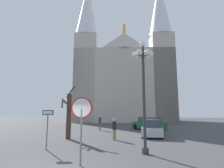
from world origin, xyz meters
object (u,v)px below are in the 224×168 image
at_px(bare_tree, 69,114).
at_px(pedestrian_walking, 114,127).
at_px(pedestrian_standing, 100,121).
at_px(stop_sign, 82,116).
at_px(parked_car_far_silver, 152,128).
at_px(parked_car_near_green, 149,124).
at_px(street_lamp, 143,78).
at_px(one_way_arrow_sign, 47,124).
at_px(cathedral, 123,78).

bearing_deg(bare_tree, pedestrian_walking, -1.84).
xyz_separation_m(pedestrian_walking, pedestrian_standing, (-2.30, 6.86, 0.07)).
relative_size(stop_sign, parked_car_far_silver, 0.66).
bearing_deg(stop_sign, pedestrian_walking, 83.43).
bearing_deg(parked_car_near_green, pedestrian_walking, -113.74).
height_order(bare_tree, parked_car_far_silver, bare_tree).
height_order(stop_sign, pedestrian_walking, stop_sign).
bearing_deg(pedestrian_walking, pedestrian_standing, 108.51).
bearing_deg(street_lamp, one_way_arrow_sign, 175.11).
distance_m(street_lamp, parked_car_far_silver, 7.62).
bearing_deg(cathedral, bare_tree, -97.67).
bearing_deg(pedestrian_walking, street_lamp, -65.76).
distance_m(stop_sign, parked_car_far_silver, 10.02).
relative_size(street_lamp, pedestrian_walking, 3.82).
relative_size(parked_car_near_green, pedestrian_standing, 2.56).
distance_m(street_lamp, parked_car_near_green, 12.62).
bearing_deg(pedestrian_standing, street_lamp, -69.19).
bearing_deg(one_way_arrow_sign, cathedral, 83.65).
bearing_deg(parked_car_near_green, bare_tree, -133.15).
relative_size(cathedral, parked_car_far_silver, 7.56).
distance_m(one_way_arrow_sign, parked_car_far_silver, 9.24).
xyz_separation_m(stop_sign, pedestrian_standing, (-1.52, 13.62, -0.94)).
relative_size(cathedral, bare_tree, 7.41).
relative_size(parked_car_near_green, pedestrian_walking, 2.73).
distance_m(cathedral, pedestrian_walking, 27.49).
bearing_deg(pedestrian_standing, pedestrian_walking, -71.49).
bearing_deg(pedestrian_walking, cathedral, 90.47).
bearing_deg(street_lamp, bare_tree, 141.47).
relative_size(cathedral, one_way_arrow_sign, 14.17).
bearing_deg(stop_sign, parked_car_near_green, 73.94).
distance_m(one_way_arrow_sign, street_lamp, 6.12).
bearing_deg(pedestrian_walking, bare_tree, 178.16).
relative_size(one_way_arrow_sign, parked_car_near_green, 0.51).
bearing_deg(parked_car_near_green, cathedral, 101.05).
bearing_deg(one_way_arrow_sign, pedestrian_walking, 47.98).
distance_m(stop_sign, street_lamp, 4.13).
bearing_deg(parked_car_far_silver, bare_tree, -161.88).
xyz_separation_m(street_lamp, parked_car_near_green, (1.39, 12.12, -3.26)).
xyz_separation_m(stop_sign, pedestrian_walking, (0.78, 6.76, -1.02)).
distance_m(bare_tree, pedestrian_walking, 3.84).
height_order(street_lamp, bare_tree, street_lamp).
height_order(cathedral, stop_sign, cathedral).
bearing_deg(parked_car_far_silver, cathedral, 98.04).
bearing_deg(pedestrian_standing, parked_car_near_green, 8.29).
height_order(street_lamp, pedestrian_standing, street_lamp).
relative_size(street_lamp, bare_tree, 1.42).
xyz_separation_m(one_way_arrow_sign, parked_car_near_green, (6.94, 11.64, -0.74)).
bearing_deg(cathedral, street_lamp, -85.87).
bearing_deg(pedestrian_standing, one_way_arrow_sign, -96.66).
bearing_deg(pedestrian_walking, parked_car_far_silver, 36.95).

